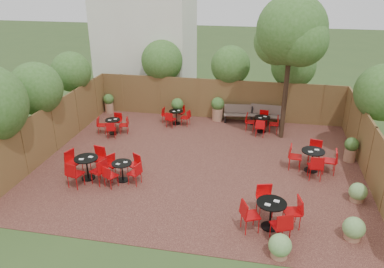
# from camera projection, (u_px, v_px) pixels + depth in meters

# --- Properties ---
(ground) EXTENTS (80.00, 80.00, 0.00)m
(ground) POSITION_uv_depth(u_px,v_px,m) (200.00, 164.00, 14.44)
(ground) COLOR #354F23
(ground) RESTS_ON ground
(courtyard_paving) EXTENTS (12.00, 10.00, 0.02)m
(courtyard_paving) POSITION_uv_depth(u_px,v_px,m) (200.00, 163.00, 14.43)
(courtyard_paving) COLOR black
(courtyard_paving) RESTS_ON ground
(fence_back) EXTENTS (12.00, 0.08, 2.00)m
(fence_back) POSITION_uv_depth(u_px,v_px,m) (218.00, 99.00, 18.54)
(fence_back) COLOR brown
(fence_back) RESTS_ON ground
(fence_left) EXTENTS (0.08, 10.00, 2.00)m
(fence_left) POSITION_uv_depth(u_px,v_px,m) (54.00, 128.00, 15.11)
(fence_left) COLOR brown
(fence_left) RESTS_ON ground
(fence_right) EXTENTS (0.08, 10.00, 2.00)m
(fence_right) POSITION_uv_depth(u_px,v_px,m) (371.00, 154.00, 12.97)
(fence_right) COLOR brown
(fence_right) RESTS_ON ground
(neighbour_building) EXTENTS (5.00, 4.00, 8.00)m
(neighbour_building) POSITION_uv_depth(u_px,v_px,m) (146.00, 26.00, 20.85)
(neighbour_building) COLOR silver
(neighbour_building) RESTS_ON ground
(overhang_foliage) EXTENTS (15.70, 10.70, 2.66)m
(overhang_foliage) POSITION_uv_depth(u_px,v_px,m) (159.00, 80.00, 15.57)
(overhang_foliage) COLOR #315A1D
(overhang_foliage) RESTS_ON ground
(courtyard_tree) EXTENTS (2.91, 2.83, 6.06)m
(courtyard_tree) POSITION_uv_depth(u_px,v_px,m) (291.00, 35.00, 14.96)
(courtyard_tree) COLOR black
(courtyard_tree) RESTS_ON courtyard_paving
(park_bench_left) EXTENTS (1.45, 0.62, 0.87)m
(park_bench_left) POSITION_uv_depth(u_px,v_px,m) (239.00, 113.00, 18.22)
(park_bench_left) COLOR brown
(park_bench_left) RESTS_ON courtyard_paving
(park_bench_right) EXTENTS (1.53, 0.60, 0.93)m
(park_bench_right) POSITION_uv_depth(u_px,v_px,m) (266.00, 115.00, 17.98)
(park_bench_right) COLOR brown
(park_bench_right) RESTS_ON courtyard_paving
(bistro_tables) EXTENTS (10.04, 8.85, 0.96)m
(bistro_tables) POSITION_uv_depth(u_px,v_px,m) (199.00, 155.00, 14.13)
(bistro_tables) COLOR black
(bistro_tables) RESTS_ON courtyard_paving
(planters) EXTENTS (11.84, 3.95, 1.16)m
(planters) POSITION_uv_depth(u_px,v_px,m) (203.00, 113.00, 17.86)
(planters) COLOR #99694C
(planters) RESTS_ON courtyard_paving
(low_shrubs) EXTENTS (3.07, 3.70, 0.65)m
(low_shrubs) POSITION_uv_depth(u_px,v_px,m) (332.00, 222.00, 10.55)
(low_shrubs) COLOR #99694C
(low_shrubs) RESTS_ON courtyard_paving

